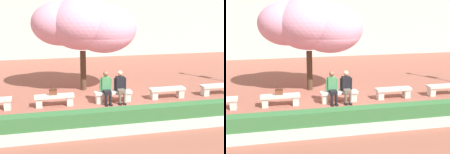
% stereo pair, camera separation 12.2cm
% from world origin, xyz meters
% --- Properties ---
extents(ground_plane, '(100.00, 100.00, 0.00)m').
position_xyz_m(ground_plane, '(0.00, 0.00, 0.00)').
color(ground_plane, '#8E5142').
extents(stone_bench_near_west, '(1.53, 0.43, 0.45)m').
position_xyz_m(stone_bench_near_west, '(-2.35, 0.00, 0.29)').
color(stone_bench_near_west, beige).
rests_on(stone_bench_near_west, ground).
extents(stone_bench_center, '(1.53, 0.43, 0.45)m').
position_xyz_m(stone_bench_center, '(0.00, 0.00, 0.29)').
color(stone_bench_center, beige).
rests_on(stone_bench_center, ground).
extents(stone_bench_near_east, '(1.53, 0.43, 0.45)m').
position_xyz_m(stone_bench_near_east, '(2.35, 0.00, 0.29)').
color(stone_bench_near_east, beige).
rests_on(stone_bench_near_east, ground).
extents(stone_bench_east_end, '(1.53, 0.43, 0.45)m').
position_xyz_m(stone_bench_east_end, '(4.71, 0.00, 0.29)').
color(stone_bench_east_end, beige).
rests_on(stone_bench_east_end, ground).
extents(person_seated_left, '(0.51, 0.69, 1.29)m').
position_xyz_m(person_seated_left, '(-0.29, -0.05, 0.70)').
color(person_seated_left, black).
rests_on(person_seated_left, ground).
extents(person_seated_right, '(0.51, 0.69, 1.29)m').
position_xyz_m(person_seated_right, '(0.29, -0.05, 0.70)').
color(person_seated_right, black).
rests_on(person_seated_right, ground).
extents(handbag, '(0.30, 0.15, 0.34)m').
position_xyz_m(handbag, '(-2.40, 0.03, 0.58)').
color(handbag, brown).
rests_on(handbag, stone_bench_near_west).
extents(cherry_tree_main, '(4.62, 3.45, 4.21)m').
position_xyz_m(cherry_tree_main, '(-0.81, 2.02, 2.98)').
color(cherry_tree_main, '#473323').
rests_on(cherry_tree_main, ground).
extents(planter_hedge_foreground, '(15.45, 0.50, 0.80)m').
position_xyz_m(planter_hedge_foreground, '(0.00, -3.06, 0.39)').
color(planter_hedge_foreground, beige).
rests_on(planter_hedge_foreground, ground).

